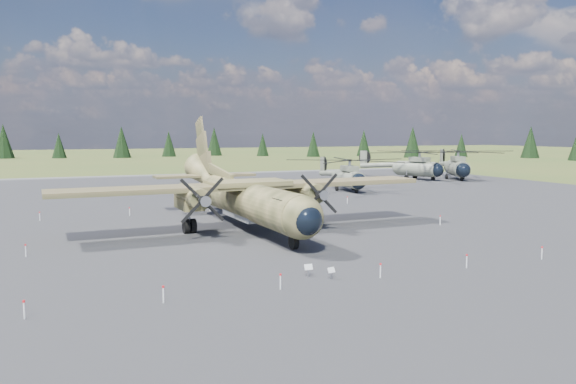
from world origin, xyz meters
name	(u,v)px	position (x,y,z in m)	size (l,w,h in m)	color
ground	(263,239)	(0.00, 0.00, 0.00)	(500.00, 500.00, 0.00)	brown
apron	(226,220)	(0.00, 10.00, 0.00)	(120.00, 120.00, 0.04)	#5D5D62
transport_plane	(244,193)	(0.12, 5.19, 2.97)	(31.33, 28.49, 10.34)	#3F4023
helicopter_near	(348,169)	(22.70, 28.11, 3.15)	(19.14, 21.39, 4.45)	gray
helicopter_mid	(417,160)	(42.81, 40.46, 3.46)	(25.24, 25.24, 4.87)	gray
helicopter_far	(457,159)	(49.38, 38.04, 3.58)	(26.37, 26.37, 5.05)	gray
info_placard_left	(308,268)	(-1.60, -11.71, 0.49)	(0.48, 0.22, 0.73)	gray
info_placard_right	(331,271)	(-0.67, -12.70, 0.46)	(0.47, 0.27, 0.69)	gray
barrier_fence	(258,233)	(-0.46, -0.08, 0.51)	(33.12, 29.62, 0.85)	white
treeline	(284,178)	(1.02, -1.74, 4.78)	(319.28, 317.59, 10.83)	black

